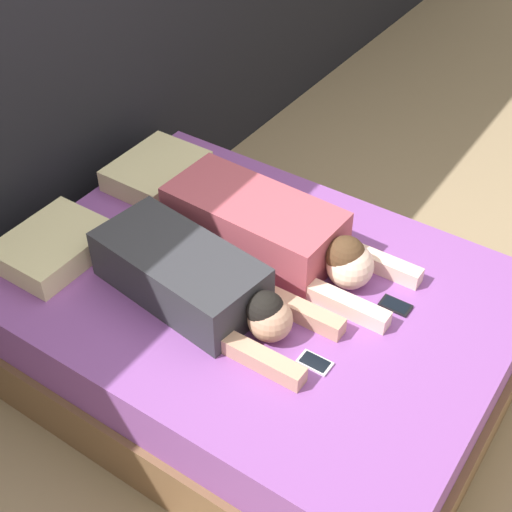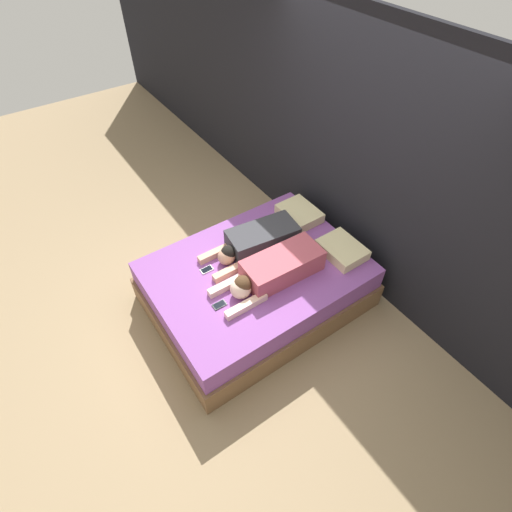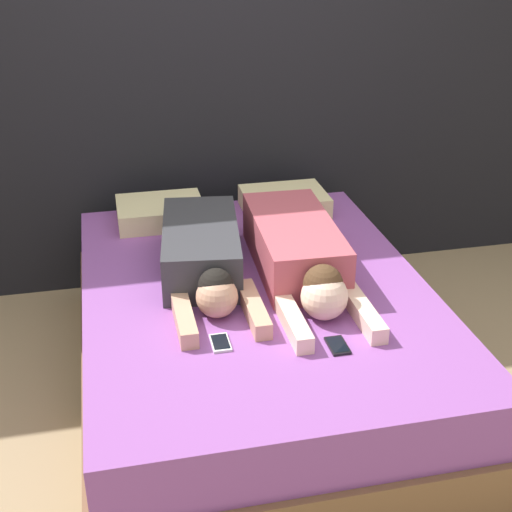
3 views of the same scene
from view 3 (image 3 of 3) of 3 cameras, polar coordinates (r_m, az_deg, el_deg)
ground_plane at (r=3.45m, az=0.00°, el=-10.30°), size 12.00×12.00×0.00m
wall_back at (r=4.01m, az=-3.85°, el=15.43°), size 12.00×0.06×2.60m
bed at (r=3.29m, az=0.00°, el=-6.61°), size 1.57×2.09×0.54m
pillow_head_left at (r=3.81m, az=-7.66°, el=3.51°), size 0.45×0.35×0.11m
pillow_head_right at (r=3.92m, az=2.27°, el=4.37°), size 0.45×0.35×0.11m
person_left at (r=3.20m, az=-4.20°, el=-0.01°), size 0.43×1.03×0.22m
person_right at (r=3.20m, az=3.50°, el=0.17°), size 0.38×1.11×0.23m
cell_phone_left at (r=2.76m, az=-2.87°, el=-6.95°), size 0.07×0.12×0.01m
cell_phone_right at (r=2.76m, az=6.54°, el=-7.13°), size 0.07×0.12×0.01m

